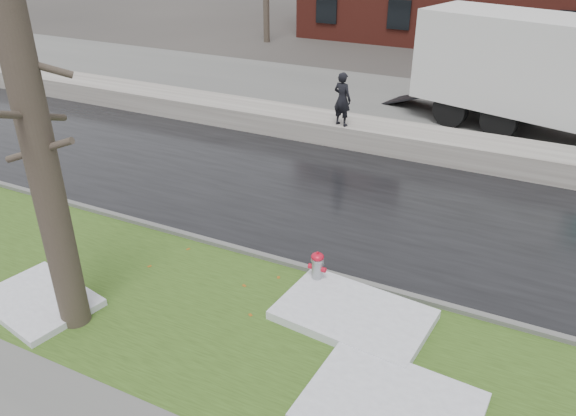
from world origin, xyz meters
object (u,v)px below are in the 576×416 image
at_px(fire_hydrant, 317,267).
at_px(tree, 40,154).
at_px(worker, 342,99).
at_px(box_truck, 549,76).

xyz_separation_m(fire_hydrant, tree, (-3.64, -3.07, 2.97)).
height_order(fire_hydrant, worker, worker).
height_order(box_truck, worker, box_truck).
bearing_deg(tree, fire_hydrant, 40.22).
bearing_deg(box_truck, fire_hydrant, -89.64).
bearing_deg(fire_hydrant, worker, 109.18).
distance_m(tree, box_truck, 16.21).
bearing_deg(box_truck, worker, -129.12).
bearing_deg(tree, box_truck, 64.60).
xyz_separation_m(tree, worker, (1.17, 10.62, -1.82)).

